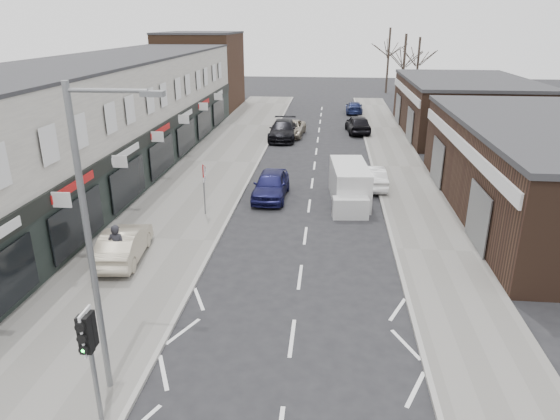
% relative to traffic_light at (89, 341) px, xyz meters
% --- Properties ---
extents(ground, '(160.00, 160.00, 0.00)m').
position_rel_traffic_light_xyz_m(ground, '(4.40, 2.02, -2.41)').
color(ground, black).
rests_on(ground, ground).
extents(pavement_left, '(5.50, 64.00, 0.12)m').
position_rel_traffic_light_xyz_m(pavement_left, '(-2.35, 24.02, -2.35)').
color(pavement_left, slate).
rests_on(pavement_left, ground).
extents(pavement_right, '(3.50, 64.00, 0.12)m').
position_rel_traffic_light_xyz_m(pavement_right, '(10.15, 24.02, -2.35)').
color(pavement_right, slate).
rests_on(pavement_right, ground).
extents(shop_terrace_left, '(8.00, 41.00, 7.10)m').
position_rel_traffic_light_xyz_m(shop_terrace_left, '(-9.10, 21.52, 1.14)').
color(shop_terrace_left, beige).
rests_on(shop_terrace_left, ground).
extents(brick_block_far, '(8.00, 10.00, 8.00)m').
position_rel_traffic_light_xyz_m(brick_block_far, '(-9.10, 47.02, 1.59)').
color(brick_block_far, '#442C1D').
rests_on(brick_block_far, ground).
extents(right_unit_far, '(10.00, 16.00, 4.50)m').
position_rel_traffic_light_xyz_m(right_unit_far, '(16.90, 36.02, -0.16)').
color(right_unit_far, '#362318').
rests_on(right_unit_far, ground).
extents(tree_far_a, '(3.60, 3.60, 8.00)m').
position_rel_traffic_light_xyz_m(tree_far_a, '(13.40, 50.02, -2.41)').
color(tree_far_a, '#382D26').
rests_on(tree_far_a, ground).
extents(tree_far_b, '(3.60, 3.60, 7.50)m').
position_rel_traffic_light_xyz_m(tree_far_b, '(15.90, 56.02, -2.41)').
color(tree_far_b, '#382D26').
rests_on(tree_far_b, ground).
extents(tree_far_c, '(3.60, 3.60, 8.50)m').
position_rel_traffic_light_xyz_m(tree_far_c, '(12.90, 62.02, -2.41)').
color(tree_far_c, '#382D26').
rests_on(tree_far_c, ground).
extents(traffic_light, '(0.28, 0.60, 3.10)m').
position_rel_traffic_light_xyz_m(traffic_light, '(0.00, 0.00, 0.00)').
color(traffic_light, slate).
rests_on(traffic_light, pavement_left).
extents(street_lamp, '(2.23, 0.22, 8.00)m').
position_rel_traffic_light_xyz_m(street_lamp, '(-0.13, 1.22, 2.20)').
color(street_lamp, slate).
rests_on(street_lamp, pavement_left).
extents(warning_sign, '(0.12, 0.80, 2.70)m').
position_rel_traffic_light_xyz_m(warning_sign, '(-0.76, 14.02, -0.21)').
color(warning_sign, slate).
rests_on(warning_sign, pavement_left).
extents(white_van, '(2.21, 5.35, 2.03)m').
position_rel_traffic_light_xyz_m(white_van, '(6.53, 16.88, -1.46)').
color(white_van, silver).
rests_on(white_van, ground).
extents(sedan_on_pavement, '(1.87, 4.22, 1.35)m').
position_rel_traffic_light_xyz_m(sedan_on_pavement, '(-2.84, 8.64, -1.62)').
color(sedan_on_pavement, '#B0A48D').
rests_on(sedan_on_pavement, pavement_left).
extents(pedestrian, '(0.70, 0.46, 1.92)m').
position_rel_traffic_light_xyz_m(pedestrian, '(-2.69, 7.69, -1.34)').
color(pedestrian, black).
rests_on(pedestrian, pavement_left).
extents(parked_car_left_a, '(1.90, 4.49, 1.52)m').
position_rel_traffic_light_xyz_m(parked_car_left_a, '(2.20, 17.14, -1.66)').
color(parked_car_left_a, '#161645').
rests_on(parked_car_left_a, ground).
extents(parked_car_left_b, '(2.22, 5.37, 1.55)m').
position_rel_traffic_light_xyz_m(parked_car_left_b, '(1.47, 31.92, -1.64)').
color(parked_car_left_b, black).
rests_on(parked_car_left_b, ground).
extents(parked_car_left_c, '(2.51, 4.83, 1.30)m').
position_rel_traffic_light_xyz_m(parked_car_left_c, '(2.04, 33.24, -1.76)').
color(parked_car_left_c, '#9F937F').
rests_on(parked_car_left_c, ground).
extents(parked_car_right_a, '(1.73, 4.11, 1.32)m').
position_rel_traffic_light_xyz_m(parked_car_right_a, '(7.90, 19.59, -1.75)').
color(parked_car_right_a, white).
rests_on(parked_car_right_a, ground).
extents(parked_car_right_b, '(2.32, 4.81, 1.59)m').
position_rel_traffic_light_xyz_m(parked_car_right_b, '(7.83, 35.12, -1.62)').
color(parked_car_right_b, black).
rests_on(parked_car_right_b, ground).
extents(parked_car_right_c, '(1.78, 4.26, 1.23)m').
position_rel_traffic_light_xyz_m(parked_car_right_c, '(7.90, 45.23, -1.80)').
color(parked_car_right_c, '#161E46').
rests_on(parked_car_right_c, ground).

